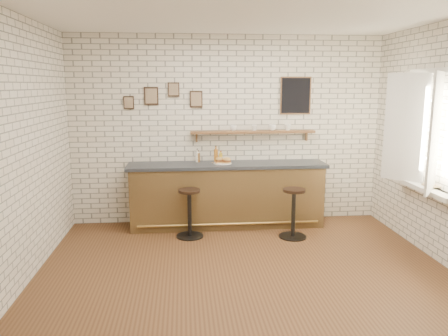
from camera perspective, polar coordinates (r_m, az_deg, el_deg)
The scene contains 21 objects.
ground at distance 5.51m, azimuth 2.60°, elevation -12.98°, with size 5.00×5.00×0.00m, color brown.
bar_counter at distance 6.94m, azimuth 0.40°, elevation -3.49°, with size 3.10×0.65×1.01m.
sandwich_plate at distance 6.82m, azimuth -0.19°, elevation 0.64°, with size 0.28×0.28×0.01m, color white.
ciabatta_sandwich at distance 6.82m, azimuth -0.10°, elevation 1.03°, with size 0.28×0.20×0.08m.
potato_chips at distance 6.82m, azimuth -0.30°, elevation 0.70°, with size 0.26×0.17×0.00m.
bitters_bottle_brown at distance 6.96m, azimuth -3.39°, elevation 1.41°, with size 0.06×0.06×0.19m.
bitters_bottle_white at distance 6.95m, azimuth -3.50°, elevation 1.49°, with size 0.06×0.06×0.21m.
bitters_bottle_amber at distance 6.97m, azimuth -1.06°, elevation 1.68°, with size 0.06×0.06×0.26m.
condiment_bottle_yellow at distance 6.98m, azimuth -0.42°, elevation 1.43°, with size 0.06×0.06×0.18m.
bar_stool_left at distance 6.47m, azimuth -4.52°, elevation -5.69°, with size 0.40×0.40×0.72m.
bar_stool_right at distance 6.51m, azimuth 9.06°, elevation -5.63°, with size 0.42×0.42×0.73m.
wall_shelf at distance 7.02m, azimuth 3.80°, elevation 4.71°, with size 2.00×0.18×0.18m.
shelf_cup_a at distance 6.97m, azimuth 1.25°, elevation 5.24°, with size 0.11×0.11×0.09m, color white.
shelf_cup_b at distance 7.02m, azimuth 3.99°, elevation 5.26°, with size 0.10×0.10×0.09m, color white.
shelf_cup_c at distance 7.07m, azimuth 6.31°, elevation 5.27°, with size 0.12×0.12×0.09m, color white.
shelf_cup_d at distance 7.13m, azimuth 8.31°, elevation 5.30°, with size 0.11×0.11×0.10m, color white.
back_wall_decor at distance 7.04m, azimuth 2.34°, elevation 9.38°, with size 2.96×0.02×0.56m.
window_sill at distance 6.28m, azimuth 24.52°, elevation -2.33°, with size 0.20×1.35×0.06m.
casement_window at distance 6.15m, azimuth 24.72°, elevation 4.48°, with size 0.40×1.30×1.56m.
book_lower at distance 6.20m, azimuth 24.75°, elevation -2.14°, with size 0.15×0.20×0.02m, color tan.
book_upper at distance 6.16m, azimuth 24.93°, elevation -2.05°, with size 0.17×0.23×0.02m, color tan.
Camera 1 is at (-0.72, -4.99, 2.23)m, focal length 35.00 mm.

